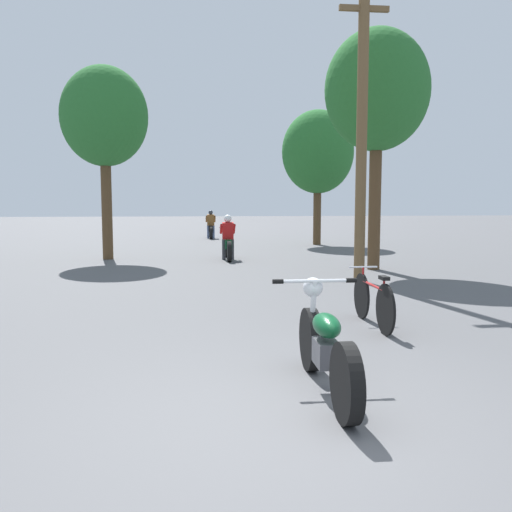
{
  "coord_description": "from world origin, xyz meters",
  "views": [
    {
      "loc": [
        -0.87,
        -4.15,
        1.81
      ],
      "look_at": [
        0.1,
        4.71,
        0.9
      ],
      "focal_mm": 38.0,
      "sensor_mm": 36.0,
      "label": 1
    }
  ],
  "objects_px": {
    "utility_pole": "(362,130)",
    "motorcycle_rider_far": "(211,228)",
    "roadside_tree_right_near": "(377,92)",
    "roadside_tree_left": "(104,118)",
    "bicycle_parked": "(373,301)",
    "roadside_tree_right_far": "(318,152)",
    "motorcycle_rider_lead": "(228,242)",
    "motorcycle_foreground": "(325,346)"
  },
  "relations": [
    {
      "from": "roadside_tree_right_near",
      "to": "motorcycle_foreground",
      "type": "bearing_deg",
      "value": -111.12
    },
    {
      "from": "motorcycle_foreground",
      "to": "motorcycle_rider_lead",
      "type": "distance_m",
      "value": 11.78
    },
    {
      "from": "motorcycle_rider_lead",
      "to": "bicycle_parked",
      "type": "xyz_separation_m",
      "value": [
        1.57,
        -9.21,
        -0.15
      ]
    },
    {
      "from": "roadside_tree_right_near",
      "to": "roadside_tree_right_far",
      "type": "relative_size",
      "value": 1.13
    },
    {
      "from": "roadside_tree_right_near",
      "to": "motorcycle_rider_lead",
      "type": "distance_m",
      "value": 6.19
    },
    {
      "from": "roadside_tree_right_far",
      "to": "roadside_tree_left",
      "type": "distance_m",
      "value": 9.12
    },
    {
      "from": "motorcycle_rider_far",
      "to": "bicycle_parked",
      "type": "distance_m",
      "value": 18.89
    },
    {
      "from": "motorcycle_foreground",
      "to": "motorcycle_rider_far",
      "type": "bearing_deg",
      "value": 91.43
    },
    {
      "from": "utility_pole",
      "to": "roadside_tree_right_far",
      "type": "distance_m",
      "value": 10.3
    },
    {
      "from": "utility_pole",
      "to": "motorcycle_rider_lead",
      "type": "relative_size",
      "value": 3.24
    },
    {
      "from": "roadside_tree_right_near",
      "to": "roadside_tree_left",
      "type": "distance_m",
      "value": 8.14
    },
    {
      "from": "motorcycle_rider_far",
      "to": "utility_pole",
      "type": "bearing_deg",
      "value": -78.37
    },
    {
      "from": "roadside_tree_right_near",
      "to": "roadside_tree_right_far",
      "type": "bearing_deg",
      "value": 87.89
    },
    {
      "from": "roadside_tree_left",
      "to": "motorcycle_rider_lead",
      "type": "height_order",
      "value": "roadside_tree_left"
    },
    {
      "from": "utility_pole",
      "to": "roadside_tree_right_far",
      "type": "height_order",
      "value": "utility_pole"
    },
    {
      "from": "motorcycle_rider_far",
      "to": "motorcycle_rider_lead",
      "type": "bearing_deg",
      "value": -88.3
    },
    {
      "from": "roadside_tree_right_far",
      "to": "motorcycle_rider_lead",
      "type": "distance_m",
      "value": 7.42
    },
    {
      "from": "motorcycle_rider_far",
      "to": "bicycle_parked",
      "type": "xyz_separation_m",
      "value": [
        1.85,
        -18.79,
        -0.14
      ]
    },
    {
      "from": "utility_pole",
      "to": "bicycle_parked",
      "type": "height_order",
      "value": "utility_pole"
    },
    {
      "from": "utility_pole",
      "to": "roadside_tree_right_far",
      "type": "xyz_separation_m",
      "value": [
        1.31,
        10.21,
        0.42
      ]
    },
    {
      "from": "roadside_tree_right_near",
      "to": "roadside_tree_right_far",
      "type": "distance_m",
      "value": 8.23
    },
    {
      "from": "roadside_tree_right_near",
      "to": "bicycle_parked",
      "type": "bearing_deg",
      "value": -108.5
    },
    {
      "from": "roadside_tree_left",
      "to": "motorcycle_foreground",
      "type": "relative_size",
      "value": 2.84
    },
    {
      "from": "motorcycle_rider_lead",
      "to": "roadside_tree_right_near",
      "type": "bearing_deg",
      "value": -37.58
    },
    {
      "from": "utility_pole",
      "to": "roadside_tree_left",
      "type": "height_order",
      "value": "utility_pole"
    },
    {
      "from": "roadside_tree_left",
      "to": "motorcycle_rider_far",
      "type": "distance_m",
      "value": 10.42
    },
    {
      "from": "roadside_tree_right_far",
      "to": "roadside_tree_left",
      "type": "xyz_separation_m",
      "value": [
        -7.72,
        -4.83,
        0.55
      ]
    },
    {
      "from": "roadside_tree_right_near",
      "to": "motorcycle_rider_lead",
      "type": "relative_size",
      "value": 3.08
    },
    {
      "from": "utility_pole",
      "to": "roadside_tree_right_near",
      "type": "height_order",
      "value": "utility_pole"
    },
    {
      "from": "roadside_tree_right_far",
      "to": "bicycle_parked",
      "type": "relative_size",
      "value": 3.11
    },
    {
      "from": "utility_pole",
      "to": "roadside_tree_left",
      "type": "distance_m",
      "value": 8.42
    },
    {
      "from": "roadside_tree_right_near",
      "to": "motorcycle_foreground",
      "type": "height_order",
      "value": "roadside_tree_right_near"
    },
    {
      "from": "motorcycle_rider_lead",
      "to": "bicycle_parked",
      "type": "bearing_deg",
      "value": -80.34
    },
    {
      "from": "utility_pole",
      "to": "motorcycle_rider_far",
      "type": "height_order",
      "value": "utility_pole"
    },
    {
      "from": "roadside_tree_right_near",
      "to": "motorcycle_rider_far",
      "type": "xyz_separation_m",
      "value": [
        -3.98,
        12.43,
        -4.09
      ]
    },
    {
      "from": "roadside_tree_left",
      "to": "motorcycle_rider_far",
      "type": "height_order",
      "value": "roadside_tree_left"
    },
    {
      "from": "utility_pole",
      "to": "roadside_tree_right_near",
      "type": "bearing_deg",
      "value": 63.5
    },
    {
      "from": "roadside_tree_right_far",
      "to": "bicycle_parked",
      "type": "height_order",
      "value": "roadside_tree_right_far"
    },
    {
      "from": "roadside_tree_left",
      "to": "motorcycle_foreground",
      "type": "xyz_separation_m",
      "value": [
        3.97,
        -12.28,
        -3.89
      ]
    },
    {
      "from": "roadside_tree_right_far",
      "to": "motorcycle_rider_lead",
      "type": "xyz_separation_m",
      "value": [
        -4.0,
        -5.33,
        -3.25
      ]
    },
    {
      "from": "roadside_tree_right_near",
      "to": "motorcycle_foreground",
      "type": "distance_m",
      "value": 10.44
    },
    {
      "from": "roadside_tree_right_near",
      "to": "roadside_tree_left",
      "type": "bearing_deg",
      "value": 155.65
    }
  ]
}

